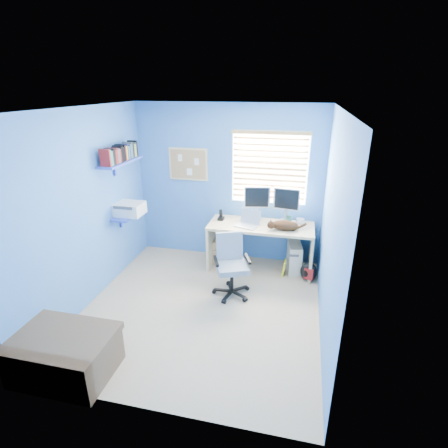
% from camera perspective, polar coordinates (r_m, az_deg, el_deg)
% --- Properties ---
extents(floor, '(3.00, 3.20, 0.00)m').
position_cam_1_polar(floor, '(4.74, -3.62, -13.49)').
color(floor, tan).
rests_on(floor, ground).
extents(ceiling, '(3.00, 3.20, 0.00)m').
position_cam_1_polar(ceiling, '(3.88, -4.53, 18.30)').
color(ceiling, white).
rests_on(ceiling, wall_back).
extents(wall_back, '(3.00, 0.01, 2.50)m').
position_cam_1_polar(wall_back, '(5.62, 0.67, 6.47)').
color(wall_back, '#4075C7').
rests_on(wall_back, ground).
extents(wall_front, '(3.00, 0.01, 2.50)m').
position_cam_1_polar(wall_front, '(2.81, -13.54, -10.67)').
color(wall_front, '#4075C7').
rests_on(wall_front, ground).
extents(wall_left, '(0.01, 3.20, 2.50)m').
position_cam_1_polar(wall_left, '(4.78, -21.53, 2.16)').
color(wall_left, '#4075C7').
rests_on(wall_left, ground).
extents(wall_right, '(0.01, 3.20, 2.50)m').
position_cam_1_polar(wall_right, '(4.00, 17.04, -0.95)').
color(wall_right, '#4075C7').
rests_on(wall_right, ground).
extents(desk, '(1.60, 0.65, 0.74)m').
position_cam_1_polar(desk, '(5.51, 5.92, -3.72)').
color(desk, tan).
rests_on(desk, floor).
extents(laptop, '(0.40, 0.36, 0.22)m').
position_cam_1_polar(laptop, '(5.26, 3.76, 0.76)').
color(laptop, silver).
rests_on(laptop, desk).
extents(monitor_left, '(0.42, 0.19, 0.54)m').
position_cam_1_polar(monitor_left, '(5.50, 5.41, 3.44)').
color(monitor_left, silver).
rests_on(monitor_left, desk).
extents(monitor_right, '(0.41, 0.17, 0.54)m').
position_cam_1_polar(monitor_right, '(5.47, 10.12, 3.08)').
color(monitor_right, silver).
rests_on(monitor_right, desk).
extents(phone, '(0.09, 0.11, 0.17)m').
position_cam_1_polar(phone, '(5.51, -0.51, 1.53)').
color(phone, black).
rests_on(phone, desk).
extents(mug, '(0.10, 0.09, 0.10)m').
position_cam_1_polar(mug, '(5.50, 10.53, 0.72)').
color(mug, '#316A65').
rests_on(mug, desk).
extents(cd_spindle, '(0.13, 0.13, 0.07)m').
position_cam_1_polar(cd_spindle, '(5.53, 12.34, 0.52)').
color(cd_spindle, silver).
rests_on(cd_spindle, desk).
extents(cat, '(0.44, 0.31, 0.14)m').
position_cam_1_polar(cat, '(5.21, 9.91, -0.21)').
color(cat, black).
rests_on(cat, desk).
extents(tower_pc, '(0.25, 0.46, 0.45)m').
position_cam_1_polar(tower_pc, '(5.60, 11.37, -5.28)').
color(tower_pc, beige).
rests_on(tower_pc, floor).
extents(drawer_boxes, '(0.35, 0.28, 0.41)m').
position_cam_1_polar(drawer_boxes, '(5.72, -0.05, -4.45)').
color(drawer_boxes, tan).
rests_on(drawer_boxes, floor).
extents(yellow_book, '(0.03, 0.17, 0.24)m').
position_cam_1_polar(yellow_book, '(5.47, 9.73, -7.07)').
color(yellow_book, yellow).
rests_on(yellow_book, floor).
extents(backpack, '(0.30, 0.26, 0.29)m').
position_cam_1_polar(backpack, '(5.39, 13.64, -7.56)').
color(backpack, black).
rests_on(backpack, floor).
extents(bed_corner, '(0.93, 0.66, 0.45)m').
position_cam_1_polar(bed_corner, '(4.05, -24.56, -18.84)').
color(bed_corner, brown).
rests_on(bed_corner, floor).
extents(office_chair, '(0.65, 0.65, 0.86)m').
position_cam_1_polar(office_chair, '(4.86, 1.19, -7.94)').
color(office_chair, black).
rests_on(office_chair, floor).
extents(window_blinds, '(1.15, 0.05, 1.10)m').
position_cam_1_polar(window_blinds, '(5.42, 7.42, 8.99)').
color(window_blinds, white).
rests_on(window_blinds, ground).
extents(corkboard, '(0.64, 0.02, 0.52)m').
position_cam_1_polar(corkboard, '(5.70, -5.86, 9.68)').
color(corkboard, tan).
rests_on(corkboard, ground).
extents(wall_shelves, '(0.42, 0.90, 1.05)m').
position_cam_1_polar(wall_shelves, '(5.26, -16.03, 6.65)').
color(wall_shelves, blue).
rests_on(wall_shelves, ground).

